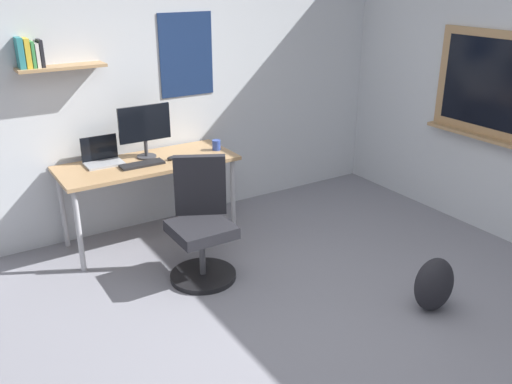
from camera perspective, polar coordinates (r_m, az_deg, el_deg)
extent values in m
plane|color=gray|center=(3.70, 6.33, -15.92)|extent=(5.20, 5.20, 0.00)
cube|color=silver|center=(5.15, -10.30, 10.85)|extent=(5.00, 0.10, 2.60)
cube|color=tan|center=(4.72, -19.46, 12.07)|extent=(0.68, 0.20, 0.02)
cube|color=navy|center=(5.17, -7.21, 13.89)|extent=(0.52, 0.01, 0.74)
cube|color=teal|center=(4.67, -23.23, 13.07)|extent=(0.04, 0.14, 0.23)
cube|color=gold|center=(4.68, -22.63, 13.11)|extent=(0.04, 0.14, 0.22)
cube|color=#3D934C|center=(4.69, -22.15, 13.05)|extent=(0.02, 0.14, 0.20)
cube|color=silver|center=(4.70, -21.76, 13.03)|extent=(0.03, 0.14, 0.19)
cube|color=black|center=(4.70, -21.38, 13.22)|extent=(0.03, 0.14, 0.21)
cube|color=tan|center=(5.27, 23.12, 10.27)|extent=(0.04, 1.10, 0.90)
cube|color=black|center=(5.26, 23.02, 10.26)|extent=(0.01, 0.94, 0.76)
cube|color=tan|center=(5.33, 22.09, 5.37)|extent=(0.12, 1.10, 0.03)
cube|color=tan|center=(4.85, -11.16, 2.95)|extent=(1.52, 0.62, 0.03)
cylinder|color=#B7B7BC|center=(4.57, -17.83, -3.88)|extent=(0.04, 0.04, 0.70)
cylinder|color=#B7B7BC|center=(5.04, -2.39, -0.36)|extent=(0.04, 0.04, 0.70)
cylinder|color=#B7B7BC|center=(5.03, -19.34, -1.71)|extent=(0.04, 0.04, 0.70)
cylinder|color=#B7B7BC|center=(5.45, -5.02, 1.35)|extent=(0.04, 0.04, 0.70)
cylinder|color=black|center=(4.43, -5.48, -8.59)|extent=(0.52, 0.52, 0.04)
cylinder|color=#4C4C51|center=(4.33, -5.57, -6.42)|extent=(0.05, 0.05, 0.34)
cube|color=#232328|center=(4.24, -5.68, -3.87)|extent=(0.44, 0.44, 0.09)
cube|color=#232328|center=(4.31, -5.80, 0.71)|extent=(0.39, 0.24, 0.48)
cube|color=#ADAFB5|center=(4.84, -15.42, 2.84)|extent=(0.31, 0.21, 0.02)
cube|color=black|center=(4.89, -15.91, 4.41)|extent=(0.31, 0.01, 0.21)
cylinder|color=#38383D|center=(4.95, -11.24, 3.63)|extent=(0.17, 0.17, 0.01)
cylinder|color=#38383D|center=(4.93, -11.30, 4.48)|extent=(0.03, 0.03, 0.14)
cube|color=black|center=(4.85, -11.46, 6.98)|extent=(0.46, 0.02, 0.31)
cube|color=black|center=(4.74, -11.69, 2.82)|extent=(0.37, 0.13, 0.02)
ellipsoid|color=#262628|center=(4.84, -8.61, 3.50)|extent=(0.10, 0.06, 0.03)
cylinder|color=#334CA5|center=(5.06, -4.12, 4.86)|extent=(0.08, 0.08, 0.09)
ellipsoid|color=#232328|center=(4.14, 17.92, -9.07)|extent=(0.32, 0.22, 0.40)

